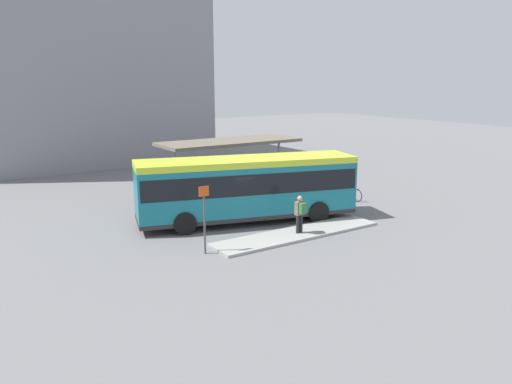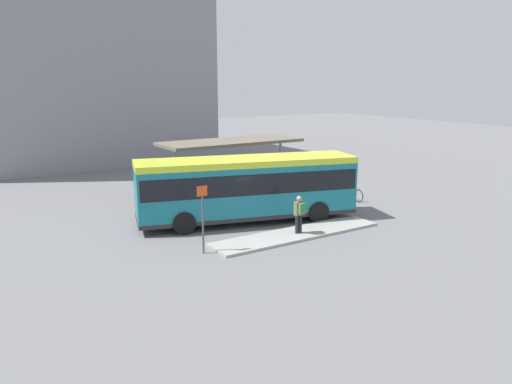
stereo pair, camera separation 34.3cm
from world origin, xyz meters
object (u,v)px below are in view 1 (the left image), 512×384
Objects in this scene: city_bus at (247,185)px; bicycle_black at (351,194)px; platform_sign at (204,217)px; potted_planter_near_shelter at (224,200)px; pedestrian_waiting at (300,212)px; bicycle_orange at (339,192)px.

bicycle_black is (7.45, 0.40, -1.48)m from city_bus.
platform_sign reaches higher than bicycle_black.
potted_planter_near_shelter is 0.44× the size of platform_sign.
pedestrian_waiting is 1.40× the size of potted_planter_near_shelter.
platform_sign is (-11.28, -4.26, 1.23)m from bicycle_orange.
city_bus is at bearing -88.74° from potted_planter_near_shelter.
bicycle_orange is (7.31, 1.24, -1.53)m from city_bus.
city_bus is 6.40× the size of pedestrian_waiting.
potted_planter_near_shelter is at bearing 53.25° from platform_sign.
bicycle_black is (6.72, 3.68, -0.73)m from pedestrian_waiting.
city_bus is 3.44m from pedestrian_waiting.
bicycle_black is 0.85m from bicycle_orange.
city_bus is 5.00m from platform_sign.
potted_planter_near_shelter is at bearing -92.62° from bicycle_orange.
pedestrian_waiting reaches higher than bicycle_orange.
city_bus is 7.57m from bicycle_orange.
bicycle_orange is at bearing 25.65° from city_bus.
bicycle_orange is 0.54× the size of platform_sign.
city_bus is at bearing 10.61° from pedestrian_waiting.
platform_sign is at bearing -126.73° from city_bus.
city_bus is 7.61m from bicycle_black.
bicycle_orange is (-0.14, 0.83, -0.05)m from bicycle_black.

